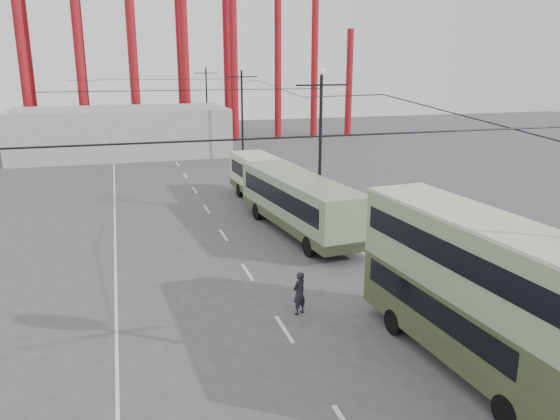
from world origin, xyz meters
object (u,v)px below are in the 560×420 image
object	(u,v)px
double_decker_bus	(472,284)
single_decker_cream	(267,180)
pedestrian	(299,293)
single_decker_green	(298,201)

from	to	relation	value
double_decker_bus	single_decker_cream	bearing A→B (deg)	87.83
double_decker_bus	single_decker_cream	distance (m)	22.25
double_decker_bus	pedestrian	world-z (taller)	double_decker_bus
single_decker_green	pedestrian	xyz separation A→B (m)	(-3.35, -10.20, -1.00)
double_decker_bus	single_decker_cream	size ratio (longest dim) A/B	0.95
single_decker_cream	pedestrian	xyz separation A→B (m)	(-3.33, -17.10, -0.87)
single_decker_green	pedestrian	bearing A→B (deg)	-114.68
single_decker_green	single_decker_cream	bearing A→B (deg)	83.60
single_decker_cream	double_decker_bus	bearing A→B (deg)	-92.62
single_decker_cream	pedestrian	world-z (taller)	single_decker_cream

